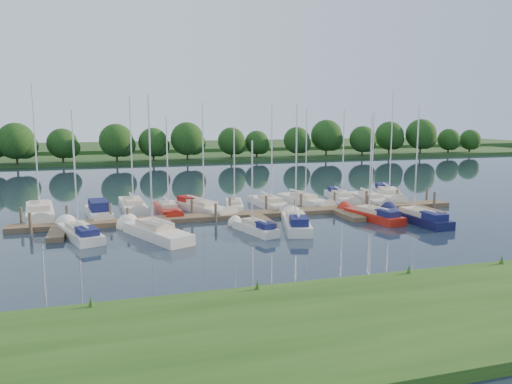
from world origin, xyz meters
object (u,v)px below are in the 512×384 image
object	(u,v)px
sailboat_n_5	(234,206)
sailboat_s_2	(255,228)
sailboat_n_0	(40,214)
motorboat	(99,213)
dock	(255,216)

from	to	relation	value
sailboat_n_5	sailboat_s_2	world-z (taller)	sailboat_n_5
sailboat_n_0	sailboat_s_2	distance (m)	19.96
sailboat_n_0	motorboat	bearing A→B (deg)	153.99
dock	sailboat_s_2	xyz separation A→B (m)	(-1.58, -5.26, 0.12)
sailboat_s_2	dock	bearing A→B (deg)	58.22
dock	sailboat_s_2	size ratio (longest dim) A/B	5.43
motorboat	sailboat_s_2	distance (m)	14.89
sailboat_n_0	dock	bearing A→B (deg)	154.58
motorboat	sailboat_n_5	bearing A→B (deg)	174.54
sailboat_n_0	sailboat_n_5	world-z (taller)	sailboat_n_0
sailboat_s_2	sailboat_n_5	bearing A→B (deg)	69.44
dock	motorboat	size ratio (longest dim) A/B	6.08
dock	sailboat_n_5	bearing A→B (deg)	97.86
dock	sailboat_n_5	xyz separation A→B (m)	(-0.63, 4.59, 0.07)
sailboat_n_0	motorboat	world-z (taller)	sailboat_n_0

